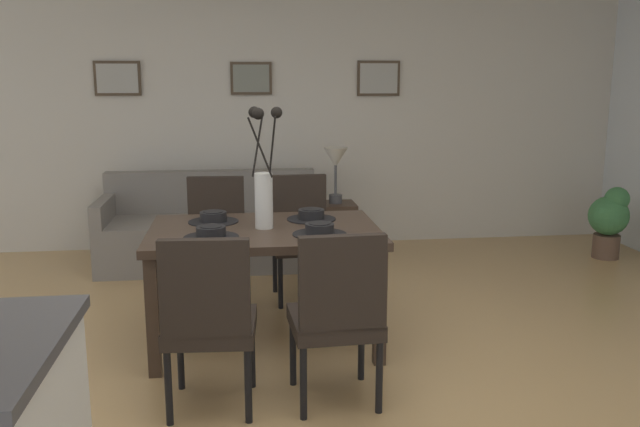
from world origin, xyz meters
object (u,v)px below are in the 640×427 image
object	(u,v)px
bowl_far_left	(320,228)
dining_chair_near_right	(216,233)
framed_picture_center	(251,78)
centerpiece_vase	(264,182)
bowl_near_left	(211,231)
bowl_far_right	(311,213)
dining_chair_near_left	(209,315)
bowl_near_right	(213,216)
side_table	(335,231)
framed_picture_left	(117,78)
dining_chair_far_left	(338,310)
dining_chair_far_right	(301,231)
potted_plant	(609,219)
sofa	(211,232)
framed_picture_right	(379,78)
dining_table	(265,242)
table_lamp	(336,163)

from	to	relation	value
bowl_far_left	dining_chair_near_right	bearing A→B (deg)	120.50
framed_picture_center	bowl_far_left	bearing A→B (deg)	-83.35
centerpiece_vase	bowl_near_left	bearing A→B (deg)	-145.75
bowl_far_right	dining_chair_near_left	bearing A→B (deg)	-119.96
dining_chair_near_right	bowl_far_left	world-z (taller)	dining_chair_near_right
bowl_near_right	side_table	world-z (taller)	bowl_near_right
dining_chair_near_left	framed_picture_left	distance (m)	3.67
dining_chair_far_left	dining_chair_far_right	size ratio (longest dim) A/B	1.00
dining_chair_near_right	side_table	world-z (taller)	dining_chair_near_right
bowl_far_left	potted_plant	bearing A→B (deg)	31.84
dining_chair_near_left	framed_picture_center	world-z (taller)	framed_picture_center
dining_chair_near_left	side_table	bearing A→B (deg)	69.45
bowl_far_left	framed_picture_left	world-z (taller)	framed_picture_left
dining_chair_far_right	sofa	xyz separation A→B (m)	(-0.71, 1.02, -0.23)
dining_chair_near_right	framed_picture_center	size ratio (longest dim) A/B	2.34
framed_picture_left	bowl_near_left	bearing A→B (deg)	-71.16
dining_chair_far_left	bowl_near_right	size ratio (longest dim) A/B	5.41
dining_chair_near_left	dining_chair_far_left	distance (m)	0.63
sofa	framed_picture_center	bearing A→B (deg)	55.70
sofa	side_table	bearing A→B (deg)	0.13
dining_chair_far_right	centerpiece_vase	xyz separation A→B (m)	(-0.31, -0.88, 0.51)
dining_chair_near_left	bowl_near_left	distance (m)	0.71
bowl_near_left	framed_picture_right	bearing A→B (deg)	60.12
dining_chair_near_right	bowl_near_right	bearing A→B (deg)	-89.24
centerpiece_vase	bowl_far_right	world-z (taller)	centerpiece_vase
centerpiece_vase	bowl_near_left	size ratio (longest dim) A/B	4.32
centerpiece_vase	framed_picture_right	xyz separation A→B (m)	(1.24, 2.49, 0.62)
dining_chair_far_left	dining_table	bearing A→B (deg)	110.02
table_lamp	framed_picture_right	world-z (taller)	framed_picture_right
framed_picture_left	bowl_far_left	bearing A→B (deg)	-60.12
dining_chair_far_left	framed_picture_center	bearing A→B (deg)	95.44
bowl_near_right	dining_chair_far_right	bearing A→B (deg)	46.88
bowl_near_right	sofa	world-z (taller)	bowl_near_right
bowl_near_left	side_table	size ratio (longest dim) A/B	0.33
framed_picture_left	framed_picture_right	size ratio (longest dim) A/B	1.01
bowl_far_left	table_lamp	world-z (taller)	table_lamp
dining_table	dining_chair_near_left	world-z (taller)	dining_chair_near_left
dining_chair_near_left	centerpiece_vase	world-z (taller)	centerpiece_vase
dining_chair_near_left	dining_chair_far_left	size ratio (longest dim) A/B	1.00
centerpiece_vase	bowl_near_left	distance (m)	0.45
centerpiece_vase	bowl_near_right	world-z (taller)	centerpiece_vase
dining_chair_far_right	table_lamp	xyz separation A→B (m)	(0.42, 1.02, 0.38)
dining_chair_far_right	framed_picture_left	bearing A→B (deg)	133.98
dining_chair_near_right	bowl_near_left	world-z (taller)	dining_chair_near_right
dining_table	bowl_far_left	size ratio (longest dim) A/B	8.24
bowl_near_left	bowl_near_right	bearing A→B (deg)	90.00
framed_picture_center	dining_chair_far_left	bearing A→B (deg)	-84.56
table_lamp	bowl_far_right	bearing A→B (deg)	-103.78
sofa	framed_picture_right	size ratio (longest dim) A/B	4.55
dining_chair_near_left	bowl_near_right	bearing A→B (deg)	90.16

